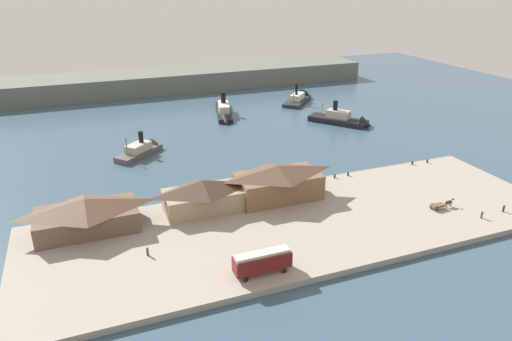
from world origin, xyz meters
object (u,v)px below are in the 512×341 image
(horse_cart, at_px, (442,204))
(ferry_moored_west, at_px, (345,120))
(pedestrian_near_west_shed, at_px, (504,208))
(pedestrian_near_cart, at_px, (148,251))
(mooring_post_center_west, at_px, (427,161))
(ferry_outer_harbor, at_px, (224,112))
(street_tram, at_px, (262,261))
(ferry_near_quay, at_px, (143,149))
(pedestrian_by_tram, at_px, (482,215))
(ferry_shed_customs_shed, at_px, (278,181))
(mooring_post_west, at_px, (348,174))
(ferry_shed_east_terminal, at_px, (203,195))
(mooring_post_east, at_px, (335,176))
(ferry_shed_central_terminal, at_px, (86,214))
(mooring_post_center_east, at_px, (412,163))
(ferry_approaching_west, at_px, (299,98))

(horse_cart, bearing_deg, ferry_moored_west, 77.02)
(pedestrian_near_west_shed, height_order, pedestrian_near_cart, pedestrian_near_cart)
(mooring_post_center_west, relative_size, ferry_outer_harbor, 0.03)
(street_tram, xyz_separation_m, ferry_near_quay, (-9.60, 67.66, -2.26))
(pedestrian_by_tram, relative_size, ferry_near_quay, 0.11)
(ferry_shed_customs_shed, bearing_deg, mooring_post_west, 12.84)
(pedestrian_near_cart, xyz_separation_m, ferry_moored_west, (76.35, 58.82, -0.57))
(horse_cart, distance_m, pedestrian_near_west_shed, 12.67)
(ferry_shed_east_terminal, relative_size, mooring_post_east, 18.49)
(pedestrian_near_west_shed, distance_m, mooring_post_center_west, 28.58)
(mooring_post_center_west, xyz_separation_m, ferry_moored_west, (-0.40, 40.97, -0.21))
(ferry_shed_central_terminal, xyz_separation_m, ferry_moored_west, (85.72, 45.28, -3.16))
(ferry_shed_central_terminal, xyz_separation_m, mooring_post_east, (57.99, 4.42, -2.95))
(horse_cart, xyz_separation_m, pedestrian_near_west_shed, (11.18, -5.97, -0.16))
(pedestrian_by_tram, height_order, mooring_post_center_east, pedestrian_by_tram)
(ferry_approaching_west, xyz_separation_m, ferry_near_quay, (-68.26, -37.79, 0.23))
(horse_cart, xyz_separation_m, mooring_post_center_east, (10.43, 22.73, -0.47))
(ferry_shed_east_terminal, distance_m, ferry_near_quay, 42.46)
(ferry_shed_central_terminal, height_order, street_tram, ferry_shed_central_terminal)
(ferry_shed_central_terminal, height_order, ferry_moored_west, ferry_shed_central_terminal)
(pedestrian_near_west_shed, relative_size, ferry_near_quay, 0.11)
(ferry_shed_customs_shed, bearing_deg, ferry_shed_east_terminal, 178.70)
(pedestrian_near_west_shed, bearing_deg, ferry_shed_central_terminal, 163.73)
(pedestrian_near_west_shed, distance_m, ferry_moored_west, 69.38)
(mooring_post_center_east, distance_m, mooring_post_center_west, 4.58)
(horse_cart, relative_size, ferry_outer_harbor, 0.22)
(ferry_shed_east_terminal, distance_m, pedestrian_near_cart, 19.64)
(horse_cart, relative_size, pedestrian_near_cart, 3.29)
(mooring_post_east, relative_size, ferry_moored_west, 0.04)
(mooring_post_center_west, bearing_deg, ferry_near_quay, 151.58)
(ferry_shed_central_terminal, height_order, pedestrian_near_west_shed, ferry_shed_central_terminal)
(pedestrian_near_west_shed, xyz_separation_m, mooring_post_center_west, (3.82, 28.32, -0.31))
(ferry_near_quay, bearing_deg, horse_cart, -47.80)
(ferry_shed_central_terminal, height_order, mooring_post_west, ferry_shed_central_terminal)
(ferry_moored_west, bearing_deg, pedestrian_near_west_shed, -92.82)
(street_tram, relative_size, ferry_outer_harbor, 0.37)
(pedestrian_near_west_shed, xyz_separation_m, mooring_post_west, (-20.51, 28.42, -0.31))
(ferry_shed_central_terminal, height_order, pedestrian_near_cart, ferry_shed_central_terminal)
(pedestrian_near_cart, xyz_separation_m, mooring_post_east, (48.62, 17.97, -0.36))
(ferry_shed_east_terminal, relative_size, pedestrian_by_tram, 9.64)
(pedestrian_by_tram, bearing_deg, pedestrian_near_west_shed, 4.85)
(ferry_shed_east_terminal, distance_m, mooring_post_center_west, 62.96)
(street_tram, relative_size, mooring_post_center_east, 10.96)
(ferry_shed_central_terminal, height_order, mooring_post_center_east, ferry_shed_central_terminal)
(ferry_shed_customs_shed, bearing_deg, ferry_shed_central_terminal, 179.37)
(mooring_post_west, bearing_deg, ferry_outer_harbor, 100.17)
(ferry_shed_east_terminal, distance_m, pedestrian_by_tram, 57.86)
(mooring_post_center_east, height_order, mooring_post_center_west, same)
(street_tram, bearing_deg, ferry_shed_customs_shed, 61.09)
(horse_cart, distance_m, mooring_post_west, 24.32)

